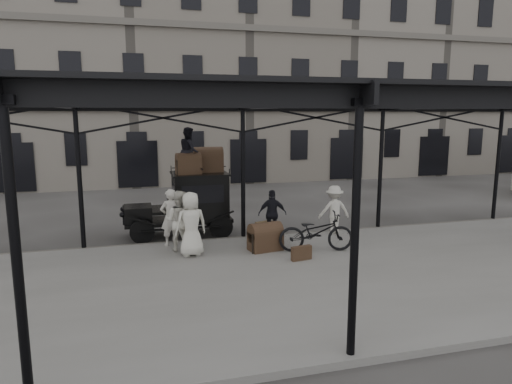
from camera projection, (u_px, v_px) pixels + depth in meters
ground at (259, 259)px, 13.30m from camera, size 120.00×120.00×0.00m
platform at (281, 280)px, 11.39m from camera, size 28.00×8.00×0.15m
canopy at (279, 96)px, 10.89m from camera, size 22.50×9.00×4.74m
building_frontage at (185, 69)px, 29.25m from camera, size 64.00×8.00×14.00m
taxi at (191, 201)px, 15.74m from camera, size 3.65×1.55×2.18m
porter_left at (170, 217)px, 14.03m from camera, size 0.74×0.60×1.76m
porter_midleft at (179, 221)px, 13.47m from camera, size 1.10×1.01×1.81m
porter_centre at (191, 224)px, 12.98m from camera, size 0.99×0.73×1.86m
porter_official at (272, 214)px, 14.94m from camera, size 0.99×0.58×1.58m
porter_right at (334, 210)px, 15.40m from camera, size 1.12×0.71×1.65m
bicycle at (316, 232)px, 13.46m from camera, size 2.32×1.16×1.16m
porter_roof at (189, 150)px, 15.34m from camera, size 0.59×0.76×1.56m
steamer_trunk_roof_near at (188, 165)px, 15.26m from camera, size 0.86×0.58×0.60m
steamer_trunk_roof_far at (208, 161)px, 15.87m from camera, size 0.99×0.62×0.72m
steamer_trunk_platform at (265, 239)px, 13.59m from camera, size 1.04×0.74×0.70m
wicker_hamper at (266, 230)px, 15.05m from camera, size 0.72×0.63×0.50m
suitcase_upright at (260, 237)px, 14.25m from camera, size 0.20×0.61×0.45m
suitcase_flat at (301, 253)px, 12.69m from camera, size 0.62×0.26×0.40m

